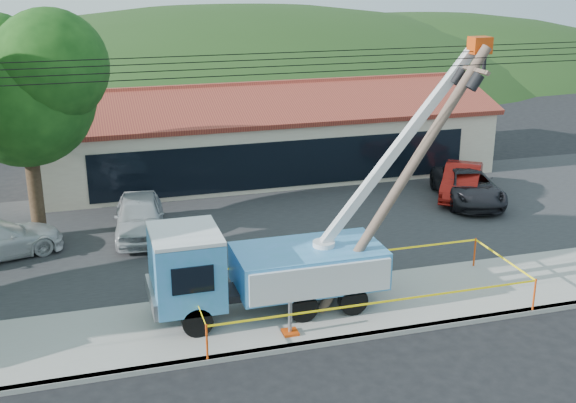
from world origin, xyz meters
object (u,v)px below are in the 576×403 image
at_px(car_silver, 141,238).
at_px(car_dark, 466,203).
at_px(car_red, 460,199).
at_px(leaning_pole, 410,169).
at_px(utility_truck, 262,264).

xyz_separation_m(car_silver, car_dark, (14.60, 0.12, 0.00)).
relative_size(car_red, car_dark, 0.88).
bearing_deg(car_red, car_silver, -142.46).
distance_m(car_red, car_dark, 0.66).
bearing_deg(car_dark, car_silver, -166.74).
distance_m(leaning_pole, car_dark, 11.89).
xyz_separation_m(car_silver, car_red, (14.65, 0.78, 0.00)).
xyz_separation_m(utility_truck, car_dark, (11.58, 7.79, -1.68)).
bearing_deg(car_red, car_dark, -60.27).
height_order(utility_truck, car_red, utility_truck).
height_order(leaning_pole, car_dark, leaning_pole).
bearing_deg(leaning_pole, car_dark, 49.78).
relative_size(car_silver, car_red, 1.04).
xyz_separation_m(car_red, car_dark, (-0.05, -0.66, 0.00)).
height_order(utility_truck, car_dark, utility_truck).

